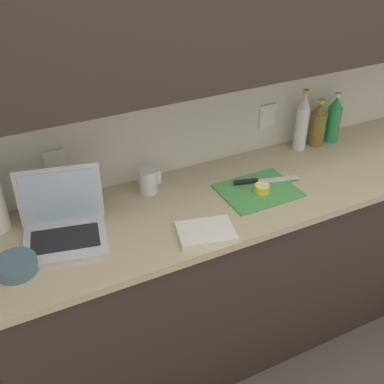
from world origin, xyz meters
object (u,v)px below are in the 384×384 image
laptop (63,222)px  measuring_cup (148,181)px  bowl_white (16,266)px  bottle_green_soda (334,119)px  cutting_board (258,191)px  bottle_oil_tall (318,125)px  lemon_half_cut (262,188)px  bottle_water_clear (302,122)px  knife (255,181)px

laptop → measuring_cup: bearing=31.6°
laptop → bowl_white: bearing=-136.0°
laptop → bottle_green_soda: 1.47m
laptop → cutting_board: 0.85m
laptop → bottle_oil_tall: bearing=19.8°
measuring_cup → bowl_white: 0.67m
laptop → measuring_cup: laptop is taller
lemon_half_cut → laptop: bearing=173.8°
bottle_water_clear → bowl_white: size_ratio=2.11×
measuring_cup → knife: bearing=-19.0°
bottle_oil_tall → bowl_white: bearing=-169.2°
measuring_cup → bowl_white: measuring_cup is taller
cutting_board → bottle_water_clear: (0.41, 0.25, 0.14)m
laptop → bottle_green_soda: size_ratio=1.38×
knife → measuring_cup: (-0.46, 0.16, 0.04)m
cutting_board → knife: knife is taller
knife → lemon_half_cut: size_ratio=4.50×
laptop → bottle_water_clear: 1.27m
laptop → bottle_water_clear: size_ratio=1.15×
bottle_green_soda → measuring_cup: size_ratio=2.37×
bottle_green_soda → bottle_water_clear: 0.21m
laptop → bottle_water_clear: (1.26, 0.17, 0.08)m
cutting_board → bottle_water_clear: bottle_water_clear is taller
cutting_board → measuring_cup: bearing=153.8°
laptop → measuring_cup: 0.43m
knife → bowl_white: bowl_white is taller
bottle_water_clear → bowl_white: bearing=-168.4°
laptop → measuring_cup: size_ratio=3.27×
bottle_green_soda → bowl_white: (-1.67, -0.30, -0.10)m
bowl_white → bottle_green_soda: bearing=10.2°
bowl_white → bottle_oil_tall: bearing=10.8°
bottle_green_soda → bottle_oil_tall: size_ratio=1.07×
bottle_green_soda → bottle_oil_tall: bottle_green_soda is taller
knife → bottle_water_clear: bottle_water_clear is taller
knife → laptop: bearing=-165.6°
bottle_green_soda → lemon_half_cut: bearing=-156.5°
lemon_half_cut → bottle_green_soda: 0.67m
cutting_board → bottle_green_soda: bottle_green_soda is taller
bottle_water_clear → knife: bearing=-154.0°
bottle_green_soda → bowl_white: bearing=-169.8°
lemon_half_cut → bottle_green_soda: bottle_green_soda is taller
knife → bottle_green_soda: bearing=33.0°
bottle_oil_tall → knife: bearing=-159.1°
bowl_white → cutting_board: bearing=2.8°
bottle_oil_tall → cutting_board: bearing=-154.4°
cutting_board → bottle_oil_tall: bottle_oil_tall is taller
bottle_green_soda → bottle_oil_tall: bearing=180.0°
knife → lemon_half_cut: (-0.02, -0.08, 0.01)m
bottle_oil_tall → laptop: bearing=-172.8°
laptop → bottle_water_clear: bearing=20.4°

